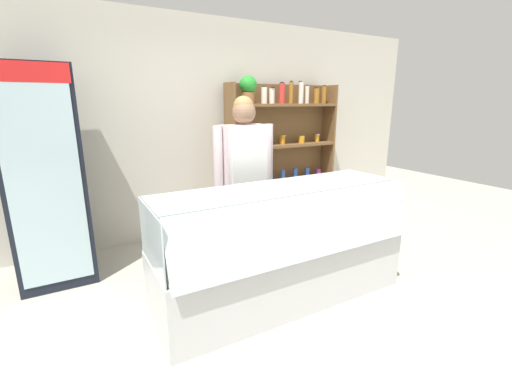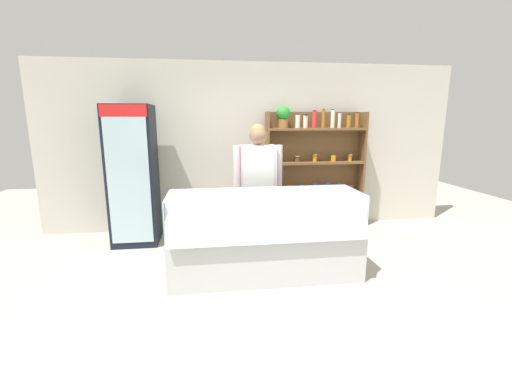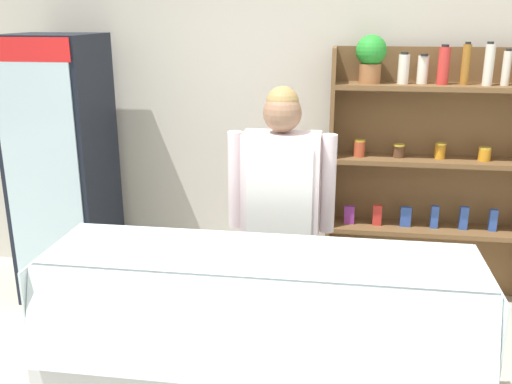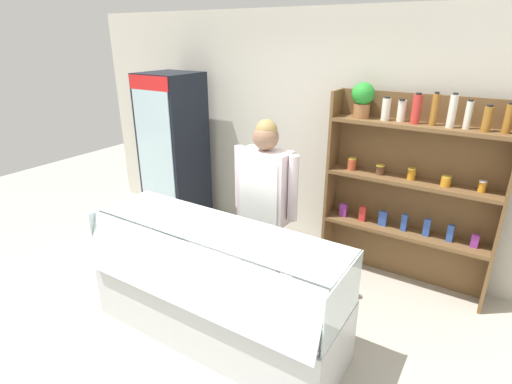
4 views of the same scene
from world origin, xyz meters
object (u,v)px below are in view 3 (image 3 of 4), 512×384
at_px(drinks_fridge, 64,170).
at_px(deli_display_case, 259,378).
at_px(shop_clerk, 281,202).
at_px(shelving_unit, 434,159).

bearing_deg(drinks_fridge, deli_display_case, -39.17).
height_order(drinks_fridge, shop_clerk, drinks_fridge).
bearing_deg(shop_clerk, deli_display_case, -92.44).
height_order(shelving_unit, shop_clerk, shelving_unit).
relative_size(drinks_fridge, deli_display_case, 0.92).
bearing_deg(shelving_unit, deli_display_case, -122.14).
relative_size(drinks_fridge, shop_clerk, 1.15).
bearing_deg(shop_clerk, drinks_fridge, 159.37).
relative_size(drinks_fridge, shelving_unit, 1.00).
distance_m(deli_display_case, shop_clerk, 1.04).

